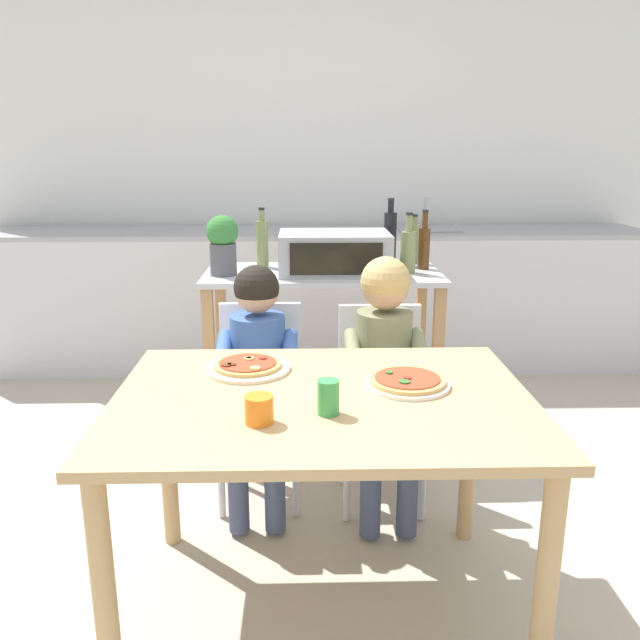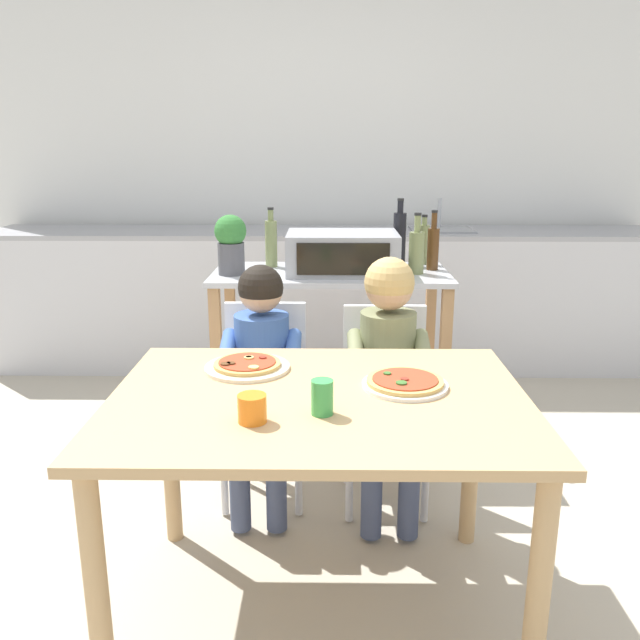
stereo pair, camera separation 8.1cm
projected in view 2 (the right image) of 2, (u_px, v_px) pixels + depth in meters
ground_plane at (322, 451)px, 3.22m from camera, size 11.35×11.35×0.00m
back_wall_tiled at (325, 161)px, 4.57m from camera, size 4.90×0.12×2.70m
kitchen_counter at (324, 298)px, 4.41m from camera, size 4.41×0.60×1.12m
kitchen_island_cart at (330, 329)px, 3.23m from camera, size 1.14×0.54×0.87m
toaster_oven at (342, 253)px, 3.11m from camera, size 0.52×0.37×0.19m
bottle_brown_beer at (271, 242)px, 3.25m from camera, size 0.06×0.06×0.30m
bottle_slim_sauce at (399, 237)px, 3.31m from camera, size 0.07×0.07×0.33m
bottle_squat_spirits at (433, 246)px, 3.17m from camera, size 0.06×0.06×0.29m
bottle_dark_olive_oil at (416, 251)px, 3.08m from camera, size 0.07×0.07×0.29m
bottle_tall_green_wine at (424, 243)px, 3.33m from camera, size 0.06×0.06×0.25m
potted_herb_plant at (231, 242)px, 3.05m from camera, size 0.15×0.15×0.28m
dining_table at (319, 427)px, 1.96m from camera, size 1.24×0.91×0.75m
dining_chair_left at (265, 386)px, 2.74m from camera, size 0.36×0.36×0.81m
dining_chair_right at (385, 391)px, 2.69m from camera, size 0.36×0.36×0.81m
child_in_blue_striped_shirt at (261, 360)px, 2.58m from camera, size 0.32×0.42×0.99m
child_in_olive_shirt at (389, 356)px, 2.53m from camera, size 0.32×0.42×1.03m
pizza_plate_cream at (247, 366)px, 2.15m from camera, size 0.28×0.28×0.03m
pizza_plate_white at (405, 383)px, 1.99m from camera, size 0.26×0.26×0.03m
drinking_cup_orange at (252, 408)px, 1.74m from camera, size 0.08×0.08×0.08m
drinking_cup_green at (322, 397)px, 1.79m from camera, size 0.06×0.06×0.10m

